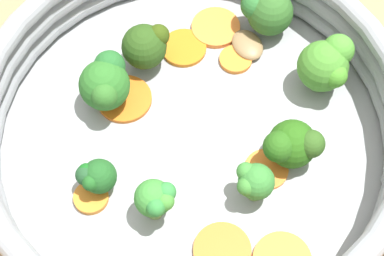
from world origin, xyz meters
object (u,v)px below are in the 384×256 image
carrot_slice_2 (125,99)px  broccoli_floret_4 (254,182)px  carrot_slice_8 (266,169)px  broccoli_floret_1 (105,83)px  carrot_slice_6 (91,198)px  skillet (192,140)px  carrot_slice_5 (216,28)px  broccoli_floret_0 (326,64)px  carrot_slice_3 (222,250)px  broccoli_floret_6 (292,145)px  broccoli_floret_5 (265,10)px  mushroom_piece_0 (247,45)px  broccoli_floret_2 (156,199)px  carrot_slice_0 (236,59)px  carrot_slice_4 (189,48)px  broccoli_floret_3 (96,177)px  broccoli_floret_7 (147,45)px

carrot_slice_2 → broccoli_floret_4: (0.10, 0.10, 0.02)m
carrot_slice_8 → broccoli_floret_1: size_ratio=0.68×
carrot_slice_2 → broccoli_floret_4: broccoli_floret_4 is taller
carrot_slice_6 → skillet: bearing=120.5°
carrot_slice_5 → carrot_slice_6: size_ratio=1.61×
broccoli_floret_0 → broccoli_floret_4: broccoli_floret_0 is taller
skillet → carrot_slice_3: carrot_slice_3 is taller
carrot_slice_2 → carrot_slice_5: size_ratio=1.05×
carrot_slice_5 → broccoli_floret_6: size_ratio=0.92×
broccoli_floret_5 → mushroom_piece_0: size_ratio=1.35×
skillet → broccoli_floret_2: 0.08m
carrot_slice_5 → broccoli_floret_4: broccoli_floret_4 is taller
carrot_slice_0 → carrot_slice_4: 0.04m
carrot_slice_4 → broccoli_floret_4: broccoli_floret_4 is taller
skillet → broccoli_floret_6: (0.03, 0.08, 0.03)m
broccoli_floret_1 → mushroom_piece_0: (-0.05, 0.13, -0.02)m
carrot_slice_8 → mushroom_piece_0: size_ratio=1.03×
carrot_slice_6 → broccoli_floret_4: (0.01, 0.13, 0.02)m
carrot_slice_4 → broccoli_floret_1: 0.09m
broccoli_floret_3 → broccoli_floret_5: (-0.15, 0.15, 0.01)m
carrot_slice_0 → carrot_slice_3: size_ratio=0.66×
skillet → carrot_slice_5: (-0.11, 0.03, 0.01)m
broccoli_floret_6 → mushroom_piece_0: bearing=-170.2°
carrot_slice_0 → broccoli_floret_1: broccoli_floret_1 is taller
skillet → mushroom_piece_0: size_ratio=9.54×
carrot_slice_0 → broccoli_floret_3: 0.17m
carrot_slice_2 → broccoli_floret_0: bearing=90.7°
carrot_slice_5 → carrot_slice_8: bearing=10.3°
mushroom_piece_0 → carrot_slice_2: bearing=-67.5°
carrot_slice_2 → broccoli_floret_0: (-0.00, 0.17, 0.03)m
broccoli_floret_1 → mushroom_piece_0: broccoli_floret_1 is taller
broccoli_floret_6 → carrot_slice_4: bearing=-148.5°
skillet → mushroom_piece_0: 0.11m
carrot_slice_3 → carrot_slice_6: (-0.05, -0.10, 0.00)m
carrot_slice_6 → broccoli_floret_3: bearing=146.8°
carrot_slice_6 → broccoli_floret_2: (0.02, 0.05, 0.03)m
carrot_slice_2 → broccoli_floret_7: 0.05m
carrot_slice_4 → broccoli_floret_3: broccoli_floret_3 is taller
carrot_slice_5 → mushroom_piece_0: (0.02, 0.03, 0.00)m
carrot_slice_3 → mushroom_piece_0: 0.19m
carrot_slice_6 → broccoli_floret_0: bearing=114.8°
carrot_slice_6 → carrot_slice_8: bearing=95.6°
carrot_slice_0 → broccoli_floret_7: 0.08m
carrot_slice_3 → broccoli_floret_6: broccoli_floret_6 is taller
carrot_slice_8 → carrot_slice_2: bearing=-124.1°
broccoli_floret_1 → broccoli_floret_3: size_ratio=1.58×
carrot_slice_5 → broccoli_floret_4: bearing=4.1°
carrot_slice_6 → broccoli_floret_0: broccoli_floret_0 is taller
broccoli_floret_4 → mushroom_piece_0: (-0.15, 0.01, -0.02)m
skillet → broccoli_floret_3: (0.04, -0.08, 0.03)m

